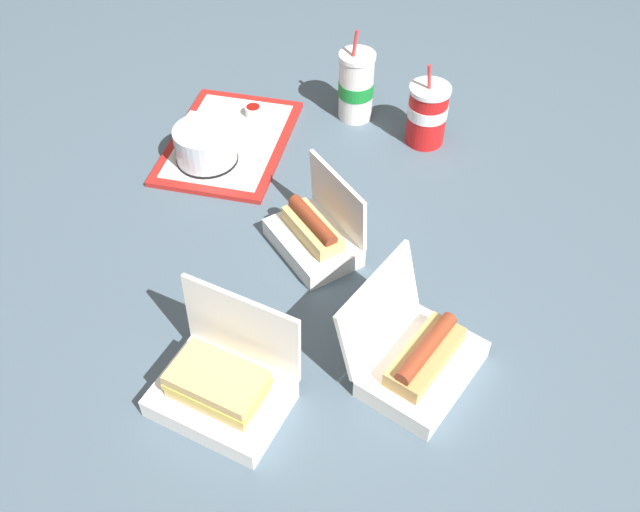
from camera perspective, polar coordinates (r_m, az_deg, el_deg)
name	(u,v)px	position (r m, az deg, el deg)	size (l,w,h in m)	color
ground_plane	(311,268)	(1.38, -0.70, -0.93)	(3.20, 3.20, 0.00)	#4C6070
food_tray	(229,142)	(1.68, -7.29, 9.05)	(0.41, 0.32, 0.01)	red
cake_container	(206,146)	(1.60, -9.14, 8.70)	(0.14, 0.14, 0.08)	black
ketchup_cup	(253,111)	(1.73, -5.35, 11.51)	(0.04, 0.04, 0.02)	white
napkin_stack	(200,127)	(1.72, -9.55, 10.16)	(0.10, 0.10, 0.00)	white
plastic_fork	(266,134)	(1.67, -4.34, 9.68)	(0.11, 0.01, 0.01)	white
clamshell_hotdog_left	(418,358)	(1.20, 7.85, -8.11)	(0.27, 0.27, 0.18)	white
clamshell_sandwich_corner	(222,386)	(1.17, -7.85, -10.30)	(0.23, 0.26, 0.19)	white
clamshell_hotdog_back	(314,233)	(1.39, -0.51, 1.83)	(0.23, 0.21, 0.16)	white
soda_cup_center	(427,114)	(1.65, 8.58, 11.21)	(0.09, 0.09, 0.20)	red
soda_cup_front	(356,86)	(1.71, 2.91, 13.41)	(0.09, 0.09, 0.23)	white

